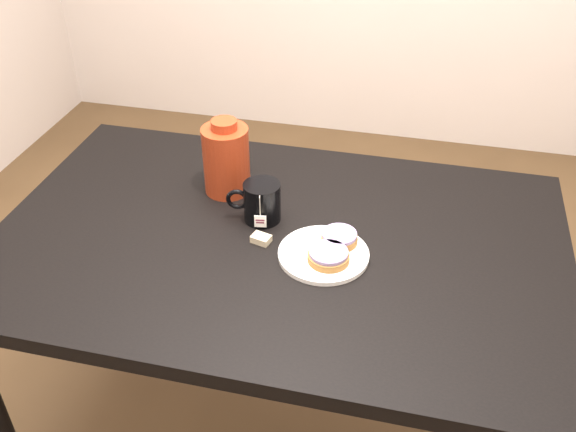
{
  "coord_description": "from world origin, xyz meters",
  "views": [
    {
      "loc": [
        0.31,
        -1.21,
        1.71
      ],
      "look_at": [
        0.02,
        0.01,
        0.81
      ],
      "focal_mm": 40.0,
      "sensor_mm": 36.0,
      "label": 1
    }
  ],
  "objects_px": {
    "mug": "(261,202)",
    "teabag_pouch": "(261,239)",
    "table": "(278,263)",
    "bagel_package": "(226,159)",
    "plate": "(323,254)",
    "bagel_back": "(339,238)",
    "bagel_front": "(329,256)"
  },
  "relations": [
    {
      "from": "bagel_front",
      "to": "table",
      "type": "bearing_deg",
      "value": 152.15
    },
    {
      "from": "teabag_pouch",
      "to": "bagel_package",
      "type": "xyz_separation_m",
      "value": [
        -0.15,
        0.2,
        0.09
      ]
    },
    {
      "from": "teabag_pouch",
      "to": "mug",
      "type": "bearing_deg",
      "value": 104.58
    },
    {
      "from": "bagel_front",
      "to": "teabag_pouch",
      "type": "distance_m",
      "value": 0.18
    },
    {
      "from": "plate",
      "to": "bagel_package",
      "type": "height_order",
      "value": "bagel_package"
    },
    {
      "from": "bagel_back",
      "to": "mug",
      "type": "distance_m",
      "value": 0.22
    },
    {
      "from": "bagel_front",
      "to": "bagel_package",
      "type": "bearing_deg",
      "value": 142.34
    },
    {
      "from": "table",
      "to": "plate",
      "type": "distance_m",
      "value": 0.16
    },
    {
      "from": "bagel_front",
      "to": "teabag_pouch",
      "type": "relative_size",
      "value": 3.05
    },
    {
      "from": "bagel_front",
      "to": "mug",
      "type": "height_order",
      "value": "mug"
    },
    {
      "from": "table",
      "to": "bagel_package",
      "type": "distance_m",
      "value": 0.31
    },
    {
      "from": "teabag_pouch",
      "to": "table",
      "type": "bearing_deg",
      "value": 38.56
    },
    {
      "from": "table",
      "to": "bagel_package",
      "type": "height_order",
      "value": "bagel_package"
    },
    {
      "from": "plate",
      "to": "bagel_back",
      "type": "xyz_separation_m",
      "value": [
        0.03,
        0.05,
        0.02
      ]
    },
    {
      "from": "table",
      "to": "bagel_back",
      "type": "relative_size",
      "value": 14.32
    },
    {
      "from": "bagel_back",
      "to": "mug",
      "type": "relative_size",
      "value": 0.67
    },
    {
      "from": "table",
      "to": "bagel_front",
      "type": "relative_size",
      "value": 10.18
    },
    {
      "from": "bagel_back",
      "to": "teabag_pouch",
      "type": "distance_m",
      "value": 0.19
    },
    {
      "from": "plate",
      "to": "teabag_pouch",
      "type": "distance_m",
      "value": 0.16
    },
    {
      "from": "bagel_package",
      "to": "bagel_front",
      "type": "bearing_deg",
      "value": -37.66
    },
    {
      "from": "teabag_pouch",
      "to": "bagel_package",
      "type": "distance_m",
      "value": 0.27
    },
    {
      "from": "table",
      "to": "mug",
      "type": "xyz_separation_m",
      "value": [
        -0.06,
        0.07,
        0.14
      ]
    },
    {
      "from": "plate",
      "to": "teabag_pouch",
      "type": "height_order",
      "value": "teabag_pouch"
    },
    {
      "from": "table",
      "to": "teabag_pouch",
      "type": "height_order",
      "value": "teabag_pouch"
    },
    {
      "from": "teabag_pouch",
      "to": "bagel_package",
      "type": "bearing_deg",
      "value": 126.17
    },
    {
      "from": "table",
      "to": "teabag_pouch",
      "type": "distance_m",
      "value": 0.1
    },
    {
      "from": "mug",
      "to": "teabag_pouch",
      "type": "relative_size",
      "value": 3.22
    },
    {
      "from": "table",
      "to": "plate",
      "type": "relative_size",
      "value": 6.52
    },
    {
      "from": "plate",
      "to": "mug",
      "type": "height_order",
      "value": "mug"
    },
    {
      "from": "plate",
      "to": "mug",
      "type": "xyz_separation_m",
      "value": [
        -0.18,
        0.11,
        0.04
      ]
    },
    {
      "from": "table",
      "to": "plate",
      "type": "height_order",
      "value": "plate"
    },
    {
      "from": "teabag_pouch",
      "to": "plate",
      "type": "bearing_deg",
      "value": -7.12
    }
  ]
}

